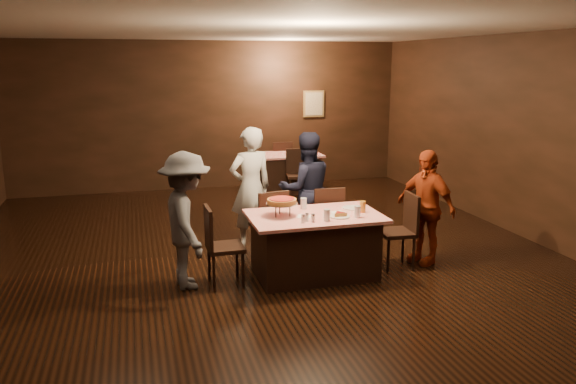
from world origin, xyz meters
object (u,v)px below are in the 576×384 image
object	(u,v)px
diner_white_jacket	(251,188)
glass_front_right	(357,212)
back_table	(288,173)
diner_red_shirt	(425,207)
diner_grey_knit	(186,221)
plate_empty	(353,208)
chair_end_right	(397,231)
diner_navy_hoodie	(306,189)
glass_amber	(363,207)
chair_far_left	(268,224)
main_table	(314,245)
chair_back_near	(298,175)
pizza_stand	(282,201)
glass_back	(304,203)
chair_far_right	(325,219)
chair_back_far	(281,163)
glass_front_left	(327,215)
chair_end_left	(225,246)

from	to	relation	value
diner_white_jacket	glass_front_right	xyz separation A→B (m)	(0.97, -1.55, -0.01)
back_table	diner_red_shirt	bearing A→B (deg)	-82.45
diner_grey_knit	plate_empty	xyz separation A→B (m)	(2.08, 0.09, -0.02)
chair_end_right	plate_empty	xyz separation A→B (m)	(-0.55, 0.15, 0.30)
diner_white_jacket	diner_grey_knit	distance (m)	1.60
glass_front_right	back_table	bearing A→B (deg)	84.30
diner_navy_hoodie	glass_amber	world-z (taller)	diner_navy_hoodie
glass_front_right	diner_grey_knit	bearing A→B (deg)	171.22
diner_red_shirt	chair_far_left	bearing A→B (deg)	-133.34
main_table	chair_back_near	size ratio (longest dim) A/B	1.68
main_table	glass_amber	distance (m)	0.75
plate_empty	pizza_stand	bearing A→B (deg)	-173.99
back_table	glass_back	xyz separation A→B (m)	(-0.98, -4.25, 0.46)
glass_front_right	glass_amber	distance (m)	0.25
diner_white_jacket	glass_front_right	world-z (taller)	diner_white_jacket
chair_far_right	diner_red_shirt	distance (m)	1.35
chair_back_far	diner_white_jacket	bearing A→B (deg)	71.12
chair_back_near	glass_front_left	xyz separation A→B (m)	(-0.88, -4.15, 0.37)
chair_end_left	glass_back	world-z (taller)	chair_end_left
diner_red_shirt	glass_back	xyz separation A→B (m)	(-1.57, 0.24, 0.09)
pizza_stand	plate_empty	xyz separation A→B (m)	(0.95, 0.10, -0.17)
diner_navy_hoodie	pizza_stand	xyz separation A→B (m)	(-0.66, -1.14, 0.14)
glass_front_right	glass_front_left	bearing A→B (deg)	-172.87
main_table	chair_far_right	distance (m)	0.85
plate_empty	chair_back_far	bearing A→B (deg)	85.67
back_table	diner_grey_knit	distance (m)	5.14
chair_end_left	chair_end_right	xyz separation A→B (m)	(2.20, 0.00, 0.00)
plate_empty	chair_back_near	bearing A→B (deg)	84.15
main_table	back_table	distance (m)	4.64
chair_end_left	chair_back_far	bearing A→B (deg)	-22.94
chair_far_right	chair_back_near	bearing A→B (deg)	-96.96
main_table	chair_end_left	xyz separation A→B (m)	(-1.10, 0.00, 0.09)
main_table	chair_far_left	world-z (taller)	chair_far_left
back_table	glass_amber	distance (m)	4.63
chair_end_right	plate_empty	distance (m)	0.65
chair_back_near	diner_navy_hoodie	xyz separation A→B (m)	(-0.67, -2.65, 0.34)
diner_red_shirt	plate_empty	size ratio (longest dim) A/B	5.98
diner_navy_hoodie	glass_back	xyz separation A→B (m)	(-0.31, -0.89, 0.03)
plate_empty	glass_back	bearing A→B (deg)	165.96
diner_grey_knit	plate_empty	distance (m)	2.08
back_table	chair_far_left	xyz separation A→B (m)	(-1.33, -3.80, 0.09)
chair_end_right	diner_white_jacket	world-z (taller)	diner_white_jacket
plate_empty	glass_front_left	size ratio (longest dim) A/B	1.79
diner_red_shirt	pizza_stand	bearing A→B (deg)	-113.31
diner_red_shirt	diner_navy_hoodie	bearing A→B (deg)	-155.48
diner_grey_knit	plate_empty	world-z (taller)	diner_grey_knit
chair_end_right	diner_grey_knit	xyz separation A→B (m)	(-2.63, 0.06, 0.32)
chair_back_far	glass_back	size ratio (longest dim) A/B	6.79
pizza_stand	diner_navy_hoodie	bearing A→B (deg)	60.02
diner_grey_knit	main_table	bearing A→B (deg)	-97.25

